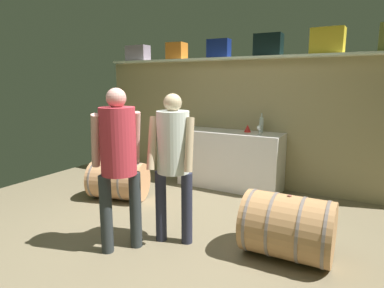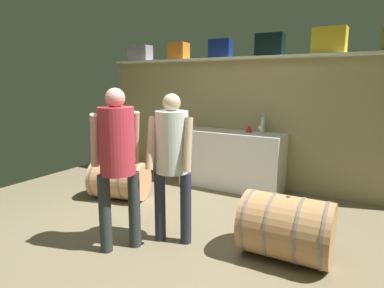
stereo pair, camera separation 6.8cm
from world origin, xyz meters
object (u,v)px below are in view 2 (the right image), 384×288
object	(u,v)px
toolcase_black	(270,45)
toolcase_navy	(220,49)
toolcase_grey	(140,54)
work_cabinet	(231,160)
toolcase_orange	(179,51)
wine_barrel_far	(119,180)
wine_bottle_clear	(263,124)
visitor_tasting	(172,153)
red_funnel	(249,128)
toolcase_yellow	(329,41)
winemaker_pouring	(117,153)
wine_glass	(261,128)
wine_barrel_near	(287,227)

from	to	relation	value
toolcase_black	toolcase_navy	bearing A→B (deg)	178.20
toolcase_grey	work_cabinet	world-z (taller)	toolcase_grey
toolcase_orange	toolcase_navy	bearing A→B (deg)	-3.91
toolcase_navy	wine_barrel_far	distance (m)	2.58
toolcase_black	work_cabinet	distance (m)	1.84
wine_bottle_clear	wine_barrel_far	world-z (taller)	wine_bottle_clear
visitor_tasting	toolcase_orange	bearing A→B (deg)	-76.32
toolcase_black	red_funnel	bearing A→B (deg)	-159.50
toolcase_yellow	winemaker_pouring	distance (m)	3.22
toolcase_yellow	visitor_tasting	size ratio (longest dim) A/B	0.27
toolcase_navy	work_cabinet	xyz separation A→B (m)	(0.31, -0.18, -1.74)
toolcase_grey	red_funnel	distance (m)	2.51
toolcase_navy	red_funnel	xyz separation A→B (m)	(0.56, -0.10, -1.23)
toolcase_black	wine_glass	bearing A→B (deg)	-92.18
toolcase_navy	red_funnel	world-z (taller)	toolcase_navy
toolcase_black	winemaker_pouring	bearing A→B (deg)	-106.29
toolcase_grey	toolcase_orange	distance (m)	0.84
toolcase_black	winemaker_pouring	distance (m)	2.93
toolcase_grey	wine_barrel_far	xyz separation A→B (m)	(0.74, -1.47, -1.91)
toolcase_orange	winemaker_pouring	world-z (taller)	toolcase_orange
toolcase_orange	toolcase_navy	distance (m)	0.79
toolcase_navy	toolcase_yellow	bearing A→B (deg)	-2.11
toolcase_grey	wine_glass	world-z (taller)	toolcase_grey
winemaker_pouring	toolcase_yellow	bearing A→B (deg)	7.95
toolcase_navy	toolcase_black	distance (m)	0.80
wine_bottle_clear	wine_barrel_near	distance (m)	2.19
wine_barrel_far	wine_glass	bearing A→B (deg)	20.74
toolcase_grey	work_cabinet	size ratio (longest dim) A/B	0.26
winemaker_pouring	wine_barrel_near	bearing A→B (deg)	-28.45
wine_glass	toolcase_black	bearing A→B (deg)	89.62
toolcase_navy	wine_bottle_clear	size ratio (longest dim) A/B	1.20
toolcase_black	toolcase_yellow	bearing A→B (deg)	-1.80
red_funnel	wine_barrel_far	world-z (taller)	red_funnel
toolcase_orange	wine_barrel_near	world-z (taller)	toolcase_orange
wine_bottle_clear	winemaker_pouring	size ratio (longest dim) A/B	0.18
toolcase_grey	work_cabinet	bearing A→B (deg)	-4.79
toolcase_yellow	red_funnel	size ratio (longest dim) A/B	3.69
toolcase_grey	toolcase_yellow	bearing A→B (deg)	0.53
toolcase_black	wine_bottle_clear	bearing A→B (deg)	-136.22
wine_barrel_far	visitor_tasting	size ratio (longest dim) A/B	0.57
wine_glass	wine_barrel_far	bearing A→B (deg)	-144.50
toolcase_orange	wine_bottle_clear	size ratio (longest dim) A/B	1.01
work_cabinet	red_funnel	distance (m)	0.58
toolcase_grey	wine_bottle_clear	distance (m)	2.65
toolcase_grey	red_funnel	xyz separation A→B (m)	(2.19, -0.10, -1.22)
toolcase_grey	red_funnel	bearing A→B (deg)	-2.10
work_cabinet	wine_glass	distance (m)	0.75
wine_glass	wine_barrel_far	size ratio (longest dim) A/B	0.16
toolcase_navy	winemaker_pouring	xyz separation A→B (m)	(0.14, -2.58, -1.20)
toolcase_orange	wine_barrel_near	size ratio (longest dim) A/B	0.36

